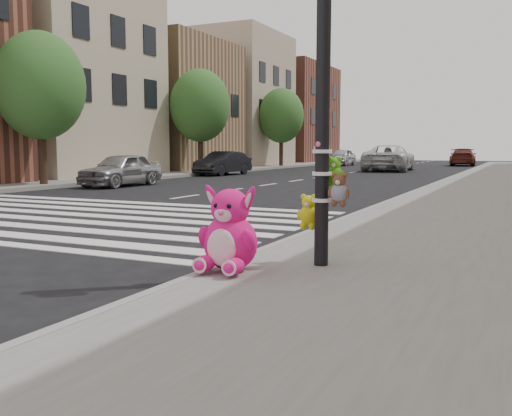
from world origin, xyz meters
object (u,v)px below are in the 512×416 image
Objects in this scene: pink_bunny at (229,236)px; car_silver_far at (121,170)px; red_teddy at (231,260)px; car_dark_far at (223,163)px; car_white_near at (389,158)px; signal_pole at (323,119)px.

car_silver_far reaches higher than pink_bunny.
car_dark_far is (-11.60, 20.83, 0.38)m from red_teddy.
red_teddy is at bearing 89.47° from pink_bunny.
car_silver_far is 0.65× the size of car_white_near.
red_teddy is 23.85m from car_dark_far.
car_white_near is at bearing 101.08° from signal_pole.
signal_pole reaches higher than pink_bunny.
car_white_near is (-5.69, 29.05, -1.01)m from signal_pole.
car_silver_far is at bearing 136.81° from signal_pole.
car_silver_far reaches higher than red_teddy.
signal_pole is 4.17× the size of pink_bunny.
signal_pole is at bearing 9.86° from red_teddy.
car_white_near reaches higher than car_dark_far.
signal_pole reaches higher than car_white_near.
car_white_near is at bearing 67.99° from red_teddy.
car_dark_far reaches higher than pink_bunny.
car_dark_far is at bearing 121.64° from signal_pole.
car_silver_far is (-11.78, 11.06, -1.17)m from signal_pole.
signal_pole is 0.70× the size of car_white_near.
pink_bunny is 0.26× the size of car_silver_far.
red_teddy is (-0.00, 0.05, -0.28)m from pink_bunny.
car_dark_far is at bearing 87.78° from red_teddy.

